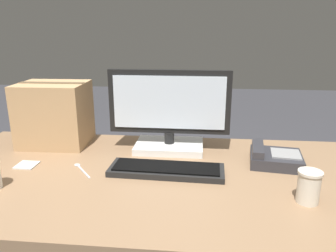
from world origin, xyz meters
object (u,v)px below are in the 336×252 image
object	(u,v)px
paper_cup_right	(309,187)
spoon	(81,168)
monitor	(169,115)
keyboard	(167,169)
desk_phone	(274,157)
cardboard_box	(55,114)
sticky_note_pad	(27,165)

from	to	relation	value
paper_cup_right	spoon	bearing A→B (deg)	167.60
monitor	keyboard	size ratio (longest dim) A/B	1.21
desk_phone	paper_cup_right	world-z (taller)	paper_cup_right
keyboard	spoon	world-z (taller)	keyboard
keyboard	desk_phone	distance (m)	0.45
desk_phone	cardboard_box	xyz separation A→B (m)	(-0.99, 0.16, 0.12)
spoon	sticky_note_pad	size ratio (longest dim) A/B	1.73
paper_cup_right	spoon	size ratio (longest dim) A/B	0.78
paper_cup_right	spoon	world-z (taller)	paper_cup_right
keyboard	spoon	distance (m)	0.34
monitor	spoon	world-z (taller)	monitor
spoon	cardboard_box	bearing A→B (deg)	-0.53
desk_phone	sticky_note_pad	xyz separation A→B (m)	(-1.00, -0.12, -0.03)
sticky_note_pad	keyboard	bearing A→B (deg)	-0.98
keyboard	spoon	bearing A→B (deg)	-178.34
keyboard	sticky_note_pad	xyz separation A→B (m)	(-0.57, 0.01, -0.01)
desk_phone	cardboard_box	distance (m)	1.01
keyboard	desk_phone	xyz separation A→B (m)	(0.43, 0.13, 0.01)
monitor	paper_cup_right	distance (m)	0.66
spoon	sticky_note_pad	distance (m)	0.23
desk_phone	sticky_note_pad	world-z (taller)	desk_phone
desk_phone	monitor	bearing A→B (deg)	171.57
paper_cup_right	spoon	distance (m)	0.84
cardboard_box	sticky_note_pad	world-z (taller)	cardboard_box
keyboard	sticky_note_pad	bearing A→B (deg)	-178.86
desk_phone	paper_cup_right	bearing A→B (deg)	-74.55
monitor	spoon	distance (m)	0.45
monitor	sticky_note_pad	xyz separation A→B (m)	(-0.56, -0.25, -0.16)
cardboard_box	desk_phone	bearing A→B (deg)	-8.89
monitor	keyboard	bearing A→B (deg)	-86.81
desk_phone	spoon	bearing A→B (deg)	-163.13
monitor	keyboard	distance (m)	0.30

